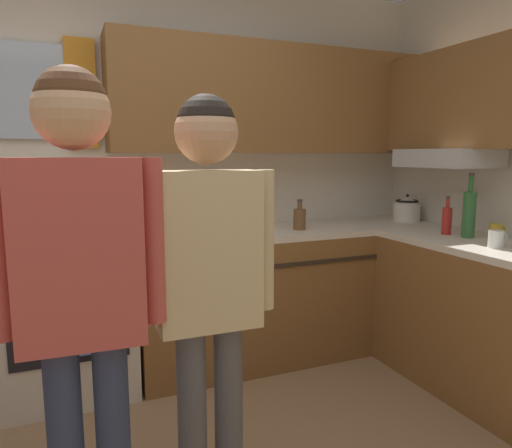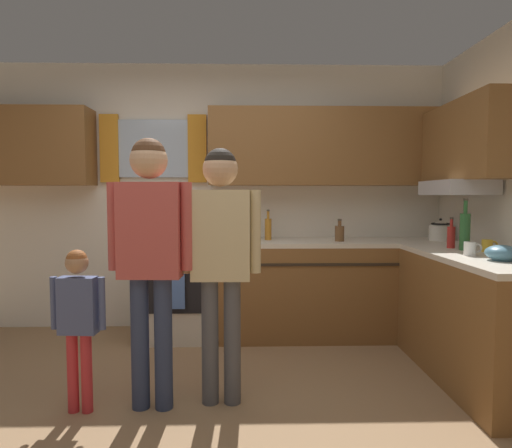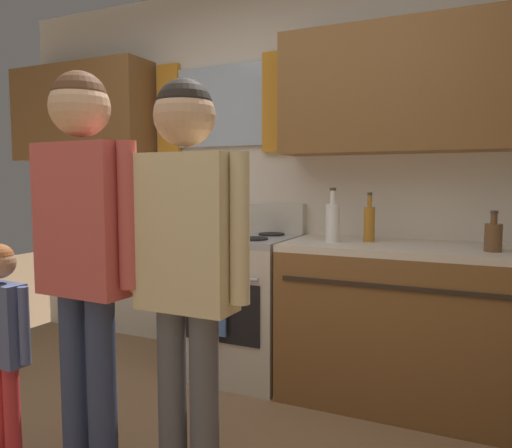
{
  "view_description": "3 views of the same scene",
  "coord_description": "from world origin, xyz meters",
  "px_view_note": "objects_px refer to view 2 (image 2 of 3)",
  "views": [
    {
      "loc": [
        -0.27,
        -1.32,
        1.4
      ],
      "look_at": [
        0.52,
        0.56,
        1.1
      ],
      "focal_mm": 32.73,
      "sensor_mm": 36.0,
      "label": 1
    },
    {
      "loc": [
        0.35,
        -2.44,
        1.31
      ],
      "look_at": [
        0.43,
        0.93,
        1.09
      ],
      "focal_mm": 30.14,
      "sensor_mm": 36.0,
      "label": 2
    },
    {
      "loc": [
        1.14,
        -1.24,
        1.25
      ],
      "look_at": [
        0.19,
        0.82,
        1.05
      ],
      "focal_mm": 34.18,
      "sensor_mm": 36.0,
      "label": 3
    }
  ],
  "objects_px": {
    "stove_oven": "(179,287)",
    "mixing_bowl": "(502,253)",
    "stovetop_kettle": "(440,230)",
    "adult_in_plaid": "(221,245)",
    "bottle_sauce_red": "(451,236)",
    "bottle_oil_amber": "(268,228)",
    "bottle_squat_brown": "(340,233)",
    "mug_mustard_yellow": "(488,246)",
    "bottle_wine_green": "(465,230)",
    "bottle_milk_white": "(248,228)",
    "small_child": "(78,311)",
    "mug_ceramic_white": "(471,249)",
    "adult_holding_child": "(150,240)"
  },
  "relations": [
    {
      "from": "bottle_wine_green",
      "to": "adult_in_plaid",
      "type": "distance_m",
      "value": 1.91
    },
    {
      "from": "mug_mustard_yellow",
      "to": "adult_in_plaid",
      "type": "distance_m",
      "value": 2.01
    },
    {
      "from": "bottle_oil_amber",
      "to": "stovetop_kettle",
      "type": "distance_m",
      "value": 1.6
    },
    {
      "from": "stove_oven",
      "to": "mixing_bowl",
      "type": "bearing_deg",
      "value": -29.92
    },
    {
      "from": "bottle_squat_brown",
      "to": "bottle_sauce_red",
      "type": "bearing_deg",
      "value": -34.61
    },
    {
      "from": "bottle_squat_brown",
      "to": "mug_mustard_yellow",
      "type": "relative_size",
      "value": 1.71
    },
    {
      "from": "mixing_bowl",
      "to": "adult_in_plaid",
      "type": "relative_size",
      "value": 0.13
    },
    {
      "from": "bottle_squat_brown",
      "to": "bottle_milk_white",
      "type": "relative_size",
      "value": 0.65
    },
    {
      "from": "stove_oven",
      "to": "mug_ceramic_white",
      "type": "height_order",
      "value": "stove_oven"
    },
    {
      "from": "bottle_sauce_red",
      "to": "bottle_oil_amber",
      "type": "bearing_deg",
      "value": 154.54
    },
    {
      "from": "bottle_oil_amber",
      "to": "mug_mustard_yellow",
      "type": "distance_m",
      "value": 1.82
    },
    {
      "from": "bottle_wine_green",
      "to": "stovetop_kettle",
      "type": "height_order",
      "value": "bottle_wine_green"
    },
    {
      "from": "stove_oven",
      "to": "bottle_milk_white",
      "type": "relative_size",
      "value": 3.51
    },
    {
      "from": "bottle_oil_amber",
      "to": "mug_ceramic_white",
      "type": "height_order",
      "value": "bottle_oil_amber"
    },
    {
      "from": "bottle_squat_brown",
      "to": "stovetop_kettle",
      "type": "bearing_deg",
      "value": 3.17
    },
    {
      "from": "mug_ceramic_white",
      "to": "stovetop_kettle",
      "type": "distance_m",
      "value": 1.05
    },
    {
      "from": "stove_oven",
      "to": "stovetop_kettle",
      "type": "height_order",
      "value": "stovetop_kettle"
    },
    {
      "from": "mixing_bowl",
      "to": "adult_holding_child",
      "type": "distance_m",
      "value": 2.22
    },
    {
      "from": "bottle_oil_amber",
      "to": "mixing_bowl",
      "type": "xyz_separation_m",
      "value": [
        1.43,
        -1.34,
        -0.06
      ]
    },
    {
      "from": "bottle_squat_brown",
      "to": "bottle_milk_white",
      "type": "height_order",
      "value": "bottle_milk_white"
    },
    {
      "from": "bottle_squat_brown",
      "to": "small_child",
      "type": "xyz_separation_m",
      "value": [
        -1.86,
        -1.32,
        -0.35
      ]
    },
    {
      "from": "mug_ceramic_white",
      "to": "small_child",
      "type": "xyz_separation_m",
      "value": [
        -2.56,
        -0.36,
        -0.33
      ]
    },
    {
      "from": "mug_mustard_yellow",
      "to": "small_child",
      "type": "xyz_separation_m",
      "value": [
        -2.8,
        -0.56,
        -0.32
      ]
    },
    {
      "from": "bottle_squat_brown",
      "to": "small_child",
      "type": "relative_size",
      "value": 0.21
    },
    {
      "from": "small_child",
      "to": "bottle_wine_green",
      "type": "bearing_deg",
      "value": 13.74
    },
    {
      "from": "adult_holding_child",
      "to": "small_child",
      "type": "distance_m",
      "value": 0.6
    },
    {
      "from": "stove_oven",
      "to": "mug_ceramic_white",
      "type": "bearing_deg",
      "value": -26.02
    },
    {
      "from": "bottle_sauce_red",
      "to": "mixing_bowl",
      "type": "xyz_separation_m",
      "value": [
        0.01,
        -0.67,
        -0.05
      ]
    },
    {
      "from": "bottle_wine_green",
      "to": "stovetop_kettle",
      "type": "bearing_deg",
      "value": 78.67
    },
    {
      "from": "bottle_squat_brown",
      "to": "mixing_bowl",
      "type": "xyz_separation_m",
      "value": [
        0.78,
        -1.2,
        -0.03
      ]
    },
    {
      "from": "bottle_oil_amber",
      "to": "adult_holding_child",
      "type": "relative_size",
      "value": 0.17
    },
    {
      "from": "stove_oven",
      "to": "bottle_milk_white",
      "type": "bearing_deg",
      "value": -4.79
    },
    {
      "from": "bottle_wine_green",
      "to": "small_child",
      "type": "bearing_deg",
      "value": -166.26
    },
    {
      "from": "bottle_sauce_red",
      "to": "adult_in_plaid",
      "type": "bearing_deg",
      "value": -158.76
    },
    {
      "from": "bottle_milk_white",
      "to": "mug_ceramic_white",
      "type": "xyz_separation_m",
      "value": [
        1.54,
        -1.01,
        -0.07
      ]
    },
    {
      "from": "bottle_sauce_red",
      "to": "bottle_wine_green",
      "type": "xyz_separation_m",
      "value": [
        0.04,
        -0.14,
        0.06
      ]
    },
    {
      "from": "adult_holding_child",
      "to": "mug_mustard_yellow",
      "type": "bearing_deg",
      "value": 12.38
    },
    {
      "from": "bottle_squat_brown",
      "to": "adult_in_plaid",
      "type": "height_order",
      "value": "adult_in_plaid"
    },
    {
      "from": "stovetop_kettle",
      "to": "adult_in_plaid",
      "type": "bearing_deg",
      "value": -146.96
    },
    {
      "from": "mug_ceramic_white",
      "to": "bottle_milk_white",
      "type": "bearing_deg",
      "value": 146.71
    },
    {
      "from": "bottle_oil_amber",
      "to": "mug_mustard_yellow",
      "type": "xyz_separation_m",
      "value": [
        1.58,
        -0.9,
        -0.06
      ]
    },
    {
      "from": "bottle_milk_white",
      "to": "bottle_oil_amber",
      "type": "xyz_separation_m",
      "value": [
        0.19,
        0.1,
        -0.01
      ]
    },
    {
      "from": "bottle_milk_white",
      "to": "stovetop_kettle",
      "type": "xyz_separation_m",
      "value": [
        1.79,
        0.01,
        -0.02
      ]
    },
    {
      "from": "bottle_sauce_red",
      "to": "stovetop_kettle",
      "type": "relative_size",
      "value": 0.9
    },
    {
      "from": "bottle_squat_brown",
      "to": "adult_in_plaid",
      "type": "xyz_separation_m",
      "value": [
        -1.01,
        -1.23,
        0.03
      ]
    },
    {
      "from": "stove_oven",
      "to": "adult_in_plaid",
      "type": "relative_size",
      "value": 0.69
    },
    {
      "from": "mug_ceramic_white",
      "to": "adult_holding_child",
      "type": "distance_m",
      "value": 2.16
    },
    {
      "from": "bottle_sauce_red",
      "to": "adult_in_plaid",
      "type": "distance_m",
      "value": 1.91
    },
    {
      "from": "bottle_milk_white",
      "to": "adult_holding_child",
      "type": "relative_size",
      "value": 0.19
    },
    {
      "from": "mug_mustard_yellow",
      "to": "small_child",
      "type": "bearing_deg",
      "value": -168.67
    }
  ]
}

